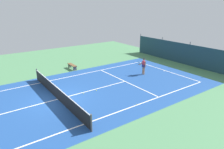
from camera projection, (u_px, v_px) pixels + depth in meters
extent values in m
plane|color=#4C8456|center=(58.00, 99.00, 15.26)|extent=(36.00, 36.00, 0.00)
cube|color=#1E478C|center=(58.00, 99.00, 15.25)|extent=(11.02, 26.60, 0.01)
cube|color=white|center=(165.00, 71.00, 21.76)|extent=(8.22, 0.10, 0.01)
cube|color=white|center=(41.00, 83.00, 18.42)|extent=(0.10, 23.80, 0.01)
cube|color=white|center=(84.00, 124.00, 12.09)|extent=(0.10, 23.80, 0.01)
cube|color=white|center=(125.00, 81.00, 18.75)|extent=(8.22, 0.10, 0.01)
cube|color=white|center=(58.00, 99.00, 15.25)|extent=(0.10, 12.80, 0.01)
cube|color=white|center=(164.00, 71.00, 21.68)|extent=(0.10, 0.30, 0.01)
cube|color=black|center=(57.00, 93.00, 15.10)|extent=(9.92, 0.03, 0.95)
cube|color=white|center=(57.00, 87.00, 14.94)|extent=(9.92, 0.04, 0.05)
cylinder|color=#47474C|center=(37.00, 74.00, 18.94)|extent=(0.10, 0.10, 1.10)
cylinder|color=#47474C|center=(91.00, 123.00, 11.22)|extent=(0.10, 0.10, 1.10)
cube|color=#1E3D4C|center=(188.00, 55.00, 23.45)|extent=(16.22, 0.06, 2.40)
cylinder|color=#595B60|center=(140.00, 43.00, 29.68)|extent=(0.08, 0.08, 2.70)
cylinder|color=#595B60|center=(162.00, 48.00, 26.56)|extent=(0.08, 0.08, 2.70)
cylinder|color=#595B60|center=(189.00, 53.00, 23.43)|extent=(0.08, 0.08, 2.70)
cylinder|color=#595B60|center=(224.00, 61.00, 20.31)|extent=(0.08, 0.08, 2.70)
cube|color=#234C1E|center=(191.00, 60.00, 23.99)|extent=(14.60, 0.70, 1.10)
cylinder|color=#9E7051|center=(144.00, 71.00, 20.46)|extent=(0.12, 0.12, 0.82)
cylinder|color=#9E7051|center=(143.00, 70.00, 20.63)|extent=(0.12, 0.12, 0.82)
cylinder|color=navy|center=(144.00, 66.00, 20.39)|extent=(0.40, 0.40, 0.22)
cube|color=#D1384C|center=(144.00, 64.00, 20.32)|extent=(0.38, 0.25, 0.56)
sphere|color=#9E7051|center=(144.00, 60.00, 20.18)|extent=(0.22, 0.22, 0.22)
cylinder|color=black|center=(144.00, 59.00, 20.15)|extent=(0.23, 0.23, 0.04)
cylinder|color=#9E7051|center=(145.00, 64.00, 20.12)|extent=(0.09, 0.09, 0.58)
cylinder|color=#9E7051|center=(142.00, 63.00, 20.45)|extent=(0.16, 0.53, 0.41)
cylinder|color=black|center=(139.00, 64.00, 20.40)|extent=(0.07, 0.28, 0.13)
torus|color=teal|center=(139.00, 62.00, 20.33)|extent=(0.32, 0.17, 0.29)
sphere|color=#CCDB33|center=(137.00, 104.00, 14.41)|extent=(0.07, 0.07, 0.07)
sphere|color=#CCDB33|center=(84.00, 94.00, 16.13)|extent=(0.07, 0.07, 0.07)
sphere|color=#CCDB33|center=(96.00, 91.00, 16.70)|extent=(0.07, 0.07, 0.07)
cube|color=brown|center=(72.00, 65.00, 22.22)|extent=(1.60, 0.40, 0.08)
cube|color=#4C4C51|center=(70.00, 66.00, 22.80)|extent=(0.08, 0.36, 0.45)
cube|color=#4C4C51|center=(75.00, 68.00, 21.80)|extent=(0.08, 0.36, 0.45)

